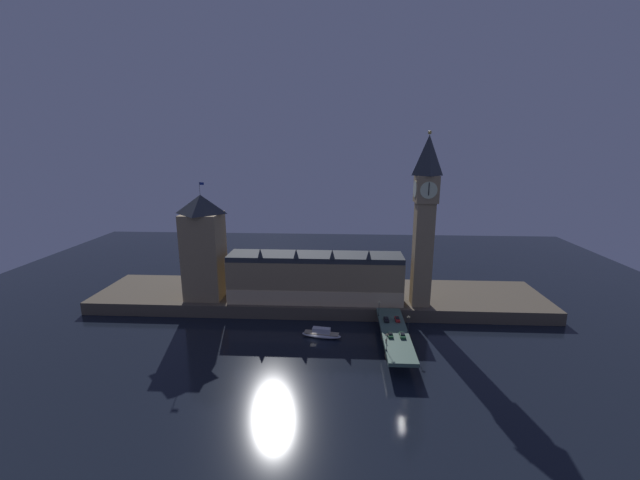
# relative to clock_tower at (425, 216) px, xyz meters

# --- Properties ---
(ground_plane) EXTENTS (400.00, 400.00, 0.00)m
(ground_plane) POSITION_rel_clock_tower_xyz_m (-47.40, -25.51, -47.01)
(ground_plane) COLOR black
(embankment) EXTENTS (220.00, 42.00, 5.91)m
(embankment) POSITION_rel_clock_tower_xyz_m (-47.40, 13.49, -44.05)
(embankment) COLOR brown
(embankment) RESTS_ON ground_plane
(parliament_hall) EXTENTS (80.89, 16.98, 26.60)m
(parliament_hall) POSITION_rel_clock_tower_xyz_m (-48.37, 3.31, -30.05)
(parliament_hall) COLOR #9E845B
(parliament_hall) RESTS_ON embankment
(clock_tower) EXTENTS (9.96, 10.07, 77.43)m
(clock_tower) POSITION_rel_clock_tower_xyz_m (0.00, 0.00, 0.00)
(clock_tower) COLOR #9E845B
(clock_tower) RESTS_ON embankment
(victoria_tower) EXTENTS (17.47, 17.47, 55.41)m
(victoria_tower) POSITION_rel_clock_tower_xyz_m (-101.30, 4.55, -16.25)
(victoria_tower) COLOR #9E845B
(victoria_tower) RESTS_ON embankment
(bridge) EXTENTS (10.29, 46.00, 6.71)m
(bridge) POSITION_rel_clock_tower_xyz_m (-15.14, -30.51, -42.04)
(bridge) COLOR #476656
(bridge) RESTS_ON ground_plane
(car_northbound_lead) EXTENTS (2.03, 4.55, 1.38)m
(car_northbound_lead) POSITION_rel_clock_tower_xyz_m (-17.41, -20.73, -39.65)
(car_northbound_lead) COLOR black
(car_northbound_lead) RESTS_ON bridge
(car_northbound_trail) EXTENTS (1.98, 3.93, 1.40)m
(car_northbound_trail) POSITION_rel_clock_tower_xyz_m (-17.41, -34.43, -39.65)
(car_northbound_trail) COLOR #235633
(car_northbound_trail) RESTS_ON bridge
(car_southbound_lead) EXTENTS (2.11, 4.65, 1.38)m
(car_southbound_lead) POSITION_rel_clock_tower_xyz_m (-12.88, -34.35, -39.65)
(car_southbound_lead) COLOR #235633
(car_southbound_lead) RESTS_ON bridge
(car_southbound_trail) EXTENTS (1.88, 4.53, 1.42)m
(car_southbound_trail) POSITION_rel_clock_tower_xyz_m (-12.88, -20.22, -39.63)
(car_southbound_trail) COLOR red
(car_southbound_trail) RESTS_ON bridge
(pedestrian_near_rail) EXTENTS (0.38, 0.38, 1.78)m
(pedestrian_near_rail) POSITION_rel_clock_tower_xyz_m (-19.67, -39.75, -39.36)
(pedestrian_near_rail) COLOR black
(pedestrian_near_rail) RESTS_ON bridge
(street_lamp_near) EXTENTS (1.34, 0.60, 6.58)m
(street_lamp_near) POSITION_rel_clock_tower_xyz_m (-20.07, -45.23, -36.18)
(street_lamp_near) COLOR #2D3333
(street_lamp_near) RESTS_ON bridge
(street_lamp_mid) EXTENTS (1.34, 0.60, 6.85)m
(street_lamp_mid) POSITION_rel_clock_tower_xyz_m (-10.21, -30.51, -36.02)
(street_lamp_mid) COLOR #2D3333
(street_lamp_mid) RESTS_ON bridge
(street_lamp_far) EXTENTS (1.34, 0.60, 6.66)m
(street_lamp_far) POSITION_rel_clock_tower_xyz_m (-20.07, -15.79, -36.13)
(street_lamp_far) COLOR #2D3333
(street_lamp_far) RESTS_ON bridge
(boat_upstream) EXTENTS (16.69, 6.54, 4.29)m
(boat_upstream) POSITION_rel_clock_tower_xyz_m (-44.11, -23.71, -45.44)
(boat_upstream) COLOR white
(boat_upstream) RESTS_ON ground_plane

